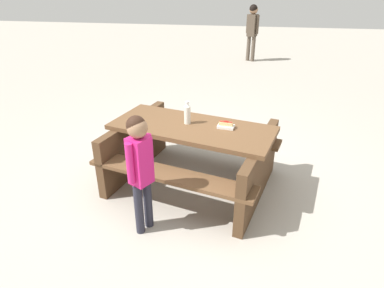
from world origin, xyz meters
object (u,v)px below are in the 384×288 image
Objects in this scene: soda_bottle at (187,113)px; bystander_adult at (252,26)px; hotdog_tray at (226,125)px; picnic_table at (192,150)px; child_in_coat at (140,161)px.

bystander_adult is at bearing 84.93° from soda_bottle.
hotdog_tray is at bearing -6.76° from soda_bottle.
hotdog_tray is (0.44, -0.05, -0.09)m from soda_bottle.
bystander_adult is at bearing 85.51° from picnic_table.
hotdog_tray is at bearing 52.30° from child_in_coat.
child_in_coat is (-0.25, -0.94, -0.11)m from soda_bottle.
child_in_coat is (-0.31, -0.88, 0.32)m from picnic_table.
bystander_adult is at bearing 88.62° from hotdog_tray.
picnic_table is 0.99m from child_in_coat.
child_in_coat reaches higher than soda_bottle.
soda_bottle is at bearing 135.42° from picnic_table.
soda_bottle is 6.83m from bystander_adult.
hotdog_tray is at bearing -91.38° from bystander_adult.
hotdog_tray is 0.16× the size of child_in_coat.
picnic_table is 1.75× the size of child_in_coat.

